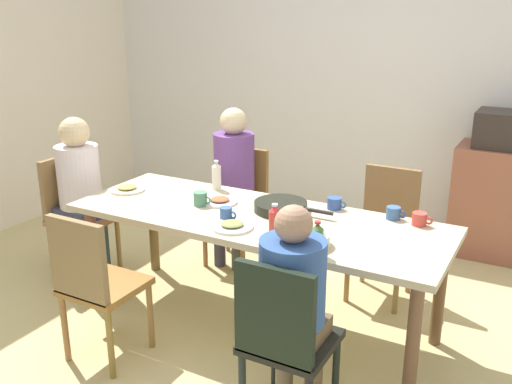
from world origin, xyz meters
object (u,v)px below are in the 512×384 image
(plate_2, at_px, (232,226))
(microwave, at_px, (509,130))
(plate_1, at_px, (127,189))
(cup_0, at_px, (420,219))
(person_3, at_px, (293,296))
(cup_2, at_px, (226,214))
(chair_4, at_px, (240,199))
(person_1, at_px, (80,183))
(serving_pan, at_px, (281,206))
(bottle_0, at_px, (317,239))
(dining_table, at_px, (256,227))
(chair_1, at_px, (74,209))
(chair_2, at_px, (94,280))
(cup_1, at_px, (394,213))
(chair_0, at_px, (386,225))
(plate_0, at_px, (220,201))
(person_4, at_px, (234,173))
(side_cabinet, at_px, (499,203))
(bottle_1, at_px, (216,176))
(bottle_2, at_px, (275,221))
(bowl_0, at_px, (308,237))
(chair_3, at_px, (284,336))
(cup_3, at_px, (335,203))
(cup_4, at_px, (201,199))

(plate_2, bearing_deg, microwave, 60.27)
(plate_1, distance_m, cup_0, 1.95)
(person_3, distance_m, cup_2, 0.89)
(chair_4, bearing_deg, person_1, -137.64)
(person_3, height_order, serving_pan, person_3)
(plate_1, bearing_deg, microwave, 40.40)
(person_3, relative_size, bottle_0, 6.08)
(dining_table, bearing_deg, chair_1, 180.00)
(chair_2, bearing_deg, cup_1, 40.54)
(microwave, bearing_deg, plate_1, -139.60)
(chair_0, xyz_separation_m, plate_0, (-0.90, -0.71, 0.24))
(cup_1, bearing_deg, person_4, 164.78)
(chair_0, xyz_separation_m, chair_4, (-1.16, 0.00, 0.00))
(cup_0, relative_size, side_cabinet, 0.13)
(person_3, bearing_deg, bottle_1, 136.17)
(plate_2, bearing_deg, side_cabinet, 60.27)
(plate_1, bearing_deg, plate_2, -13.85)
(serving_pan, distance_m, bottle_2, 0.40)
(serving_pan, bearing_deg, cup_2, -125.31)
(chair_1, xyz_separation_m, person_1, (0.09, 0.00, 0.22))
(person_1, bearing_deg, chair_1, 180.00)
(plate_2, bearing_deg, chair_2, -135.72)
(person_1, relative_size, microwave, 2.52)
(plate_0, xyz_separation_m, microwave, (1.50, 1.78, 0.29))
(bowl_0, relative_size, side_cabinet, 0.26)
(chair_3, relative_size, person_3, 0.80)
(plate_0, height_order, bottle_0, bottle_0)
(plate_0, bearing_deg, chair_4, 110.76)
(cup_3, bearing_deg, serving_pan, -144.68)
(bottle_1, height_order, microwave, microwave)
(cup_4, height_order, side_cabinet, side_cabinet)
(side_cabinet, bearing_deg, cup_3, -118.00)
(cup_3, xyz_separation_m, bottle_1, (-0.87, -0.01, 0.06))
(person_1, relative_size, plate_2, 5.02)
(cup_4, bearing_deg, plate_1, 179.27)
(cup_3, distance_m, bottle_2, 0.59)
(chair_1, height_order, microwave, microwave)
(chair_2, bearing_deg, chair_1, 140.43)
(person_3, xyz_separation_m, plate_0, (-0.90, 0.79, 0.07))
(person_3, height_order, cup_0, person_3)
(person_1, distance_m, chair_3, 2.20)
(dining_table, xyz_separation_m, side_cabinet, (1.19, 1.87, -0.21))
(plate_2, xyz_separation_m, bottle_0, (0.57, -0.11, 0.07))
(person_3, distance_m, bottle_1, 1.50)
(cup_2, relative_size, microwave, 0.22)
(bottle_2, height_order, microwave, microwave)
(chair_3, relative_size, chair_4, 1.00)
(cup_1, relative_size, side_cabinet, 0.13)
(dining_table, bearing_deg, chair_4, 126.22)
(cup_0, relative_size, bottle_1, 0.59)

